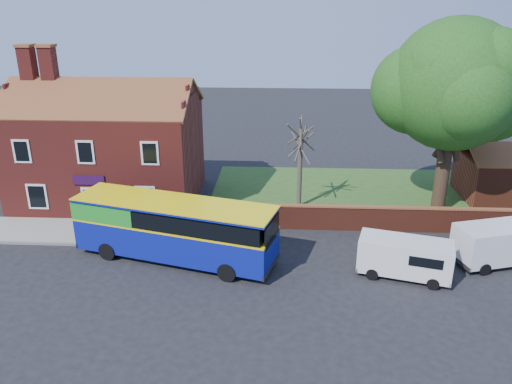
# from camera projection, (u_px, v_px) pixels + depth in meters

# --- Properties ---
(ground) EXTENTS (120.00, 120.00, 0.00)m
(ground) POSITION_uv_depth(u_px,v_px,m) (178.00, 286.00, 24.87)
(ground) COLOR black
(ground) RESTS_ON ground
(pavement) EXTENTS (18.00, 3.50, 0.12)m
(pavement) POSITION_uv_depth(u_px,v_px,m) (84.00, 231.00, 30.55)
(pavement) COLOR gray
(pavement) RESTS_ON ground
(kerb) EXTENTS (18.00, 0.15, 0.14)m
(kerb) POSITION_uv_depth(u_px,v_px,m) (73.00, 244.00, 28.92)
(kerb) COLOR slate
(kerb) RESTS_ON ground
(grass_strip) EXTENTS (26.00, 12.00, 0.04)m
(grass_strip) POSITION_uv_depth(u_px,v_px,m) (390.00, 195.00, 36.32)
(grass_strip) COLOR #426B28
(grass_strip) RESTS_ON ground
(shop_building) EXTENTS (12.30, 8.13, 10.50)m
(shop_building) POSITION_uv_depth(u_px,v_px,m) (109.00, 152.00, 34.70)
(shop_building) COLOR maroon
(shop_building) RESTS_ON ground
(boundary_wall) EXTENTS (22.00, 0.38, 1.60)m
(boundary_wall) POSITION_uv_depth(u_px,v_px,m) (411.00, 219.00, 30.45)
(boundary_wall) COLOR maroon
(boundary_wall) RESTS_ON ground
(bus) EXTENTS (11.36, 5.65, 3.35)m
(bus) POSITION_uv_depth(u_px,v_px,m) (169.00, 226.00, 26.92)
(bus) COLOR #0D1995
(bus) RESTS_ON ground
(van_near) EXTENTS (4.92, 2.99, 2.02)m
(van_near) POSITION_uv_depth(u_px,v_px,m) (405.00, 256.00, 25.35)
(van_near) COLOR silver
(van_near) RESTS_ON ground
(van_far) EXTENTS (5.40, 3.34, 2.21)m
(van_far) POSITION_uv_depth(u_px,v_px,m) (502.00, 242.00, 26.61)
(van_far) COLOR silver
(van_far) RESTS_ON ground
(large_tree) EXTENTS (10.27, 8.13, 12.53)m
(large_tree) POSITION_uv_depth(u_px,v_px,m) (455.00, 88.00, 30.84)
(large_tree) COLOR black
(large_tree) RESTS_ON ground
(bare_tree) EXTENTS (2.25, 2.67, 5.99)m
(bare_tree) POSITION_uv_depth(u_px,v_px,m) (300.00, 164.00, 33.25)
(bare_tree) COLOR #4C4238
(bare_tree) RESTS_ON ground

